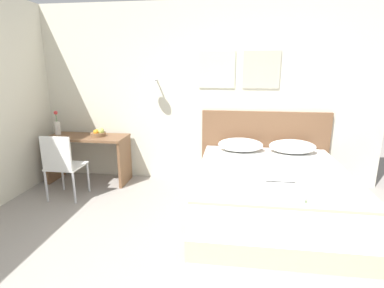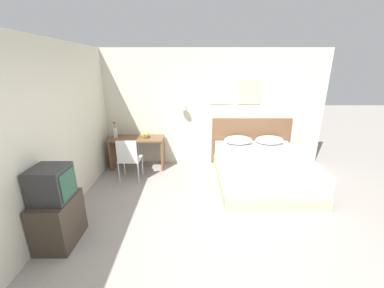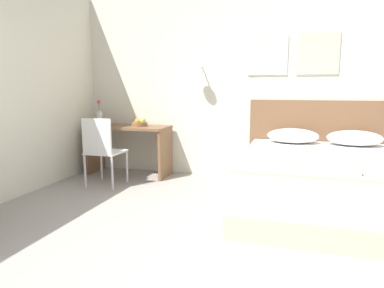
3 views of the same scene
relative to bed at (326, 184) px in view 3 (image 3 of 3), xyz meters
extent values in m
cube|color=beige|center=(-1.08, 1.12, 1.04)|extent=(5.46, 0.06, 2.65)
cube|color=beige|center=(-0.73, 1.08, 1.41)|extent=(0.52, 0.02, 0.52)
cube|color=#B7B29E|center=(-0.10, 1.08, 1.41)|extent=(0.52, 0.02, 0.52)
cylinder|color=#B2B2B7|center=(-1.63, 1.01, 1.26)|extent=(0.02, 0.16, 0.02)
cone|color=white|center=(-1.63, 0.92, 1.21)|extent=(0.17, 0.17, 0.12)
cube|color=#B2C693|center=(0.00, 0.00, -0.18)|extent=(1.74, 2.06, 0.22)
cube|color=white|center=(0.00, 0.00, 0.11)|extent=(1.71, 2.02, 0.36)
cube|color=brown|center=(0.00, 1.06, 0.27)|extent=(1.86, 0.06, 1.11)
ellipsoid|color=white|center=(-0.36, 0.77, 0.38)|extent=(0.63, 0.41, 0.18)
ellipsoid|color=white|center=(0.36, 0.77, 0.38)|extent=(0.63, 0.41, 0.18)
cube|color=#B2C693|center=(0.00, -0.60, 0.30)|extent=(1.69, 0.82, 0.02)
cube|color=white|center=(0.00, -0.45, 0.35)|extent=(0.29, 0.27, 0.06)
cube|color=white|center=(-0.01, -0.74, 0.35)|extent=(0.35, 0.34, 0.06)
cube|color=brown|center=(-2.66, 0.77, 0.42)|extent=(1.19, 0.52, 0.03)
cube|color=brown|center=(-3.23, 0.77, 0.06)|extent=(0.04, 0.48, 0.69)
cube|color=brown|center=(-2.08, 0.77, 0.06)|extent=(0.04, 0.48, 0.69)
cube|color=white|center=(-2.69, 0.19, 0.15)|extent=(0.43, 0.43, 0.02)
cube|color=white|center=(-2.69, -0.01, 0.39)|extent=(0.40, 0.03, 0.45)
cylinder|color=#B7B7BC|center=(-2.89, 0.39, -0.07)|extent=(0.03, 0.03, 0.43)
cylinder|color=#B7B7BC|center=(-2.49, 0.39, -0.07)|extent=(0.03, 0.03, 0.43)
cylinder|color=#B7B7BC|center=(-2.89, -0.01, -0.07)|extent=(0.03, 0.03, 0.43)
cylinder|color=#B7B7BC|center=(-2.49, -0.01, -0.07)|extent=(0.03, 0.03, 0.43)
cylinder|color=brown|center=(-2.49, 0.79, 0.46)|extent=(0.23, 0.23, 0.05)
sphere|color=#B2C156|center=(-2.44, 0.79, 0.52)|extent=(0.10, 0.10, 0.10)
ellipsoid|color=yellow|center=(-2.50, 0.84, 0.51)|extent=(0.18, 0.12, 0.06)
sphere|color=orange|center=(-2.50, 0.75, 0.51)|extent=(0.08, 0.08, 0.08)
cylinder|color=silver|center=(-3.15, 0.81, 0.54)|extent=(0.09, 0.09, 0.20)
cylinder|color=#3D7538|center=(-3.15, 0.81, 0.71)|extent=(0.01, 0.01, 0.14)
sphere|color=#DB3838|center=(-3.15, 0.81, 0.78)|extent=(0.06, 0.06, 0.06)
camera|label=1|loc=(-0.48, -3.39, 1.46)|focal=28.00mm
camera|label=2|loc=(-1.41, -4.33, 1.97)|focal=22.00mm
camera|label=3|loc=(-0.33, -3.69, 0.97)|focal=32.00mm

